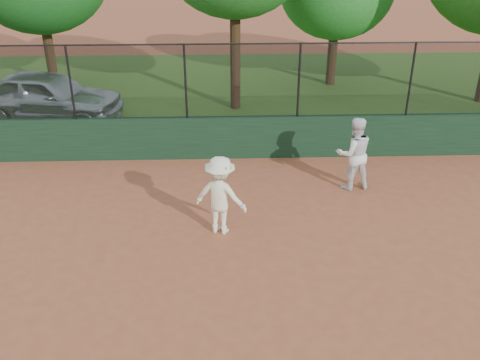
{
  "coord_description": "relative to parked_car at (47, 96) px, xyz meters",
  "views": [
    {
      "loc": [
        0.44,
        -7.74,
        6.24
      ],
      "look_at": [
        0.8,
        2.2,
        1.2
      ],
      "focal_mm": 40.0,
      "sensor_mm": 36.0,
      "label": 1
    }
  ],
  "objects": [
    {
      "name": "player_second",
      "position": [
        8.88,
        -5.11,
        0.1
      ],
      "size": [
        0.98,
        0.81,
        1.85
      ],
      "primitive_type": "imported",
      "rotation": [
        0.0,
        0.0,
        3.27
      ],
      "color": "white",
      "rests_on": "ground"
    },
    {
      "name": "player_main",
      "position": [
        5.61,
        -7.05,
        0.05
      ],
      "size": [
        1.29,
        1.02,
        1.75
      ],
      "color": "white",
      "rests_on": "ground"
    },
    {
      "name": "back_wall",
      "position": [
        5.23,
        -3.18,
        -0.22
      ],
      "size": [
        26.0,
        0.2,
        1.2
      ],
      "primitive_type": "cube",
      "color": "#193720",
      "rests_on": "ground"
    },
    {
      "name": "parked_car",
      "position": [
        0.0,
        0.0,
        0.0
      ],
      "size": [
        5.1,
        2.78,
        1.65
      ],
      "primitive_type": "imported",
      "rotation": [
        0.0,
        0.0,
        1.39
      ],
      "color": "#B4B9BE",
      "rests_on": "ground"
    },
    {
      "name": "ground",
      "position": [
        5.23,
        -9.18,
        -0.82
      ],
      "size": [
        80.0,
        80.0,
        0.0
      ],
      "primitive_type": "plane",
      "color": "#AA5537",
      "rests_on": "ground"
    },
    {
      "name": "fence_assembly",
      "position": [
        5.2,
        -3.18,
        1.41
      ],
      "size": [
        26.0,
        0.06,
        2.0
      ],
      "color": "black",
      "rests_on": "back_wall"
    },
    {
      "name": "grass_strip",
      "position": [
        5.23,
        2.82,
        -0.82
      ],
      "size": [
        36.0,
        12.0,
        0.01
      ],
      "primitive_type": "cube",
      "color": "#2F551A",
      "rests_on": "ground"
    }
  ]
}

